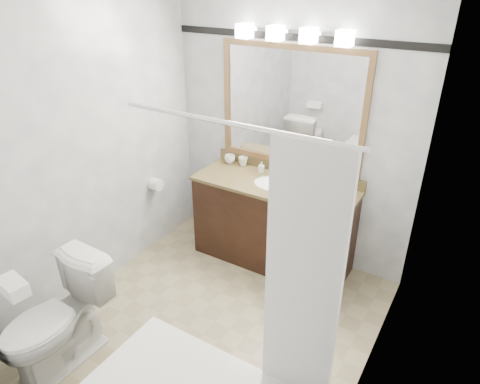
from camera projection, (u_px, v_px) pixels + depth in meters
name	position (u px, v px, depth m)	size (l,w,h in m)	color
room	(210.00, 187.00, 2.98)	(2.42, 2.62, 2.52)	#9C8E69
vanity	(273.00, 222.00, 4.12)	(1.53, 0.58, 0.97)	black
mirror	(291.00, 108.00, 3.84)	(1.40, 0.04, 1.10)	olive
vanity_light_bar	(292.00, 34.00, 3.51)	(1.02, 0.14, 0.12)	silver
accent_stripe	(295.00, 37.00, 3.57)	(2.40, 0.01, 0.06)	black
tp_roll	(156.00, 184.00, 4.26)	(0.12, 0.12, 0.11)	white
toilet	(55.00, 321.00, 3.00)	(0.45, 0.79, 0.81)	white
tissue_box	(13.00, 287.00, 2.64)	(0.22, 0.12, 0.09)	white
coffee_maker	(337.00, 182.00, 3.60)	(0.16, 0.20, 0.31)	black
cup_left	(230.00, 159.00, 4.34)	(0.11, 0.11, 0.08)	white
cup_right	(243.00, 161.00, 4.29)	(0.09, 0.09, 0.09)	white
soap_bottle_a	(261.00, 167.00, 4.13)	(0.05, 0.05, 0.11)	white
soap_bottle_b	(300.00, 177.00, 3.96)	(0.07, 0.07, 0.09)	white
soap_bar	(276.00, 177.00, 4.04)	(0.08, 0.05, 0.02)	beige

